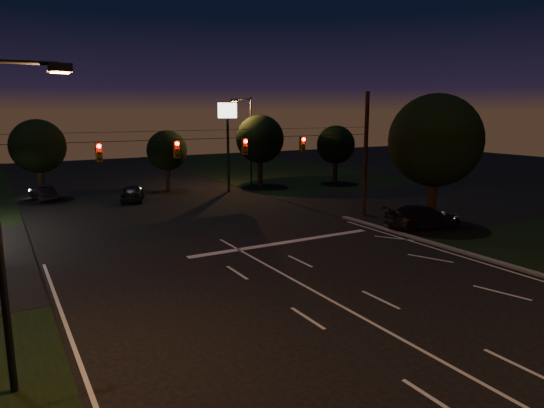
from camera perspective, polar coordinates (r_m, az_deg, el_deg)
ground at (r=18.23m, az=12.68°, el=-14.03°), size 140.00×140.00×0.00m
cross_street_right at (r=42.78m, az=17.99°, el=0.06°), size 20.00×16.00×0.02m
stop_bar at (r=28.61m, az=1.47°, el=-4.54°), size 12.00×0.50×0.01m
utility_pole_right at (r=36.55m, az=10.70°, el=-1.35°), size 0.30×0.30×9.00m
signal_span at (r=29.38m, az=-7.08°, el=6.68°), size 24.00×0.40×1.56m
pole_sign_right at (r=46.31m, az=-5.24°, el=9.10°), size 1.80×0.30×8.40m
street_light_left at (r=14.22m, az=-28.81°, el=0.02°), size 2.20×0.35×9.00m
street_light_right_far at (r=49.57m, az=-2.77°, el=8.09°), size 2.20×0.35×9.00m
tree_right_near at (r=33.44m, az=18.48°, el=6.99°), size 6.00×6.00×8.76m
tree_far_b at (r=46.38m, az=-25.81°, el=6.07°), size 4.60×4.60×6.98m
tree_far_c at (r=47.53m, az=-12.27°, el=6.12°), size 3.80×3.80×5.86m
tree_far_d at (r=49.19m, az=-1.48°, el=7.59°), size 4.80×4.80×7.30m
tree_far_e at (r=51.89m, az=7.45°, el=6.88°), size 4.00×4.00×6.18m
car_oncoming_a at (r=43.35m, az=-16.13°, el=1.29°), size 3.02×4.65×1.47m
car_oncoming_b at (r=46.46m, az=-25.33°, el=1.16°), size 1.98×4.03×1.27m
car_cross at (r=33.43m, az=17.35°, el=-1.46°), size 5.58×3.16×1.52m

